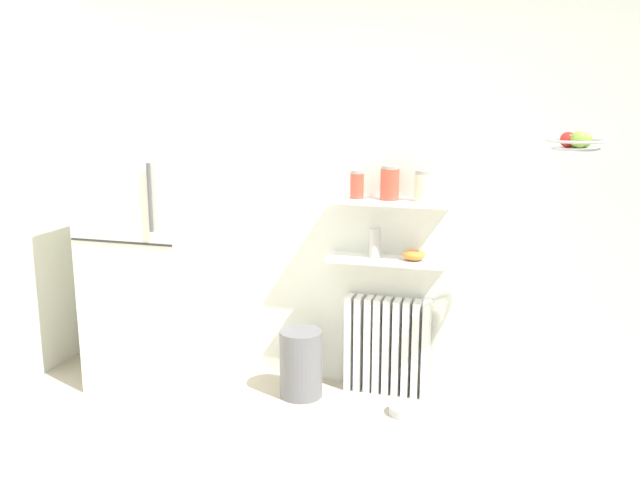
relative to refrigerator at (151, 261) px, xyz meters
The scene contains 13 objects.
back_wall 1.52m from the refrigerator, 15.08° to the left, with size 7.04×0.10×2.60m, color silver.
refrigerator is the anchor object (origin of this frame).
radiator 1.62m from the refrigerator, ahead, with size 0.54×0.12×0.63m.
wall_shelf_lower 1.53m from the refrigerator, ahead, with size 0.75×0.22×0.03m, color white.
wall_shelf_upper 1.59m from the refrigerator, ahead, with size 0.75×0.22×0.03m, color white.
storage_jar_0 1.43m from the refrigerator, ahead, with size 0.08×0.08×0.17m.
storage_jar_1 1.62m from the refrigerator, ahead, with size 0.11×0.11×0.21m.
storage_jar_2 1.81m from the refrigerator, ahead, with size 0.11×0.11×0.18m.
vase 1.46m from the refrigerator, ahead, with size 0.07×0.07×0.19m, color #B2ADA8.
shelf_bowl 1.69m from the refrigerator, ahead, with size 0.14×0.14×0.06m, color orange.
trash_bin 1.18m from the refrigerator, ahead, with size 0.27×0.27×0.43m, color slate.
pet_food_bowl 1.87m from the refrigerator, ahead, with size 0.20×0.20×0.05m, color #B7B7BC.
hanging_fruit_basket 2.66m from the refrigerator, ahead, with size 0.29×0.29×0.10m.
Camera 1 is at (0.84, -2.06, 1.88)m, focal length 37.63 mm.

